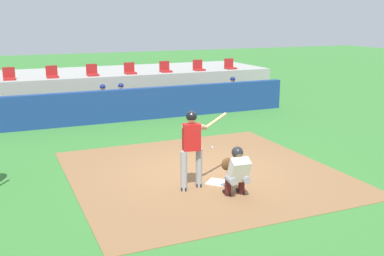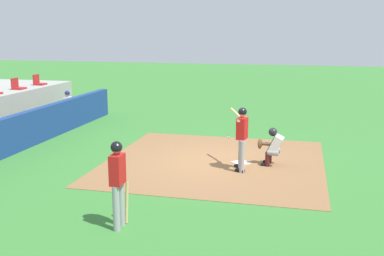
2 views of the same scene
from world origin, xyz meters
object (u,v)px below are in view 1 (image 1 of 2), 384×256
at_px(home_plate, 217,182).
at_px(stadium_seat_4, 130,71).
at_px(batter_at_plate, 192,145).
at_px(stadium_seat_5, 165,69).
at_px(dugout_player_1, 122,99).
at_px(stadium_seat_6, 199,67).
at_px(dugout_player_0, 104,101).
at_px(catcher_crouched, 236,170).
at_px(stadium_seat_7, 230,66).
at_px(stadium_seat_2, 52,74).
at_px(dugout_player_2, 234,91).
at_px(stadium_seat_3, 92,72).
at_px(stadium_seat_1, 9,76).

height_order(home_plate, stadium_seat_4, stadium_seat_4).
bearing_deg(batter_at_plate, stadium_seat_5, 73.15).
distance_m(dugout_player_1, stadium_seat_6, 4.72).
xyz_separation_m(dugout_player_0, stadium_seat_6, (4.88, 2.03, 0.86)).
bearing_deg(stadium_seat_6, batter_at_plate, -114.76).
bearing_deg(stadium_seat_4, catcher_crouched, -94.13).
relative_size(home_plate, catcher_crouched, 0.26).
bearing_deg(stadium_seat_7, batter_at_plate, -121.78).
bearing_deg(dugout_player_1, dugout_player_0, 180.00).
distance_m(catcher_crouched, stadium_seat_2, 11.37).
xyz_separation_m(dugout_player_0, dugout_player_2, (5.64, 0.00, 0.00)).
xyz_separation_m(stadium_seat_3, stadium_seat_7, (6.50, 0.00, 0.00)).
xyz_separation_m(home_plate, stadium_seat_5, (2.44, 10.18, 1.51)).
bearing_deg(stadium_seat_4, dugout_player_0, -128.75).
relative_size(catcher_crouched, stadium_seat_6, 3.48).
bearing_deg(stadium_seat_3, dugout_player_2, -19.86).
bearing_deg(catcher_crouched, batter_at_plate, 130.37).
distance_m(dugout_player_1, dugout_player_2, 4.92).
relative_size(stadium_seat_5, stadium_seat_7, 1.00).
distance_m(dugout_player_2, stadium_seat_1, 9.15).
relative_size(stadium_seat_4, stadium_seat_5, 1.00).
distance_m(home_plate, dugout_player_1, 8.17).
distance_m(stadium_seat_3, stadium_seat_7, 6.50).
relative_size(dugout_player_1, stadium_seat_2, 2.71).
relative_size(batter_at_plate, stadium_seat_3, 3.76).
distance_m(catcher_crouched, stadium_seat_7, 12.47).
xyz_separation_m(dugout_player_0, stadium_seat_7, (6.51, 2.03, 0.86)).
height_order(stadium_seat_2, stadium_seat_4, same).
xyz_separation_m(stadium_seat_3, stadium_seat_5, (3.25, 0.00, 0.00)).
distance_m(batter_at_plate, stadium_seat_2, 10.43).
bearing_deg(dugout_player_1, dugout_player_2, 0.00).
bearing_deg(dugout_player_2, stadium_seat_2, 164.34).
bearing_deg(stadium_seat_1, stadium_seat_3, 0.00).
bearing_deg(batter_at_plate, dugout_player_0, 91.04).
distance_m(stadium_seat_3, stadium_seat_5, 3.25).
height_order(dugout_player_0, stadium_seat_1, stadium_seat_1).
relative_size(catcher_crouched, stadium_seat_5, 3.48).
bearing_deg(stadium_seat_1, home_plate, -68.24).
bearing_deg(home_plate, stadium_seat_1, 111.76).
bearing_deg(stadium_seat_6, stadium_seat_5, 180.00).
distance_m(catcher_crouched, dugout_player_2, 10.23).
bearing_deg(stadium_seat_5, dugout_player_1, -141.31).
bearing_deg(stadium_seat_7, home_plate, -119.19).
bearing_deg(stadium_seat_6, home_plate, -111.76).
relative_size(stadium_seat_5, stadium_seat_6, 1.00).
height_order(stadium_seat_2, stadium_seat_5, same).
relative_size(stadium_seat_1, stadium_seat_3, 1.00).
height_order(dugout_player_0, stadium_seat_2, stadium_seat_2).
relative_size(batter_at_plate, dugout_player_2, 1.39).
relative_size(batter_at_plate, stadium_seat_5, 3.76).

